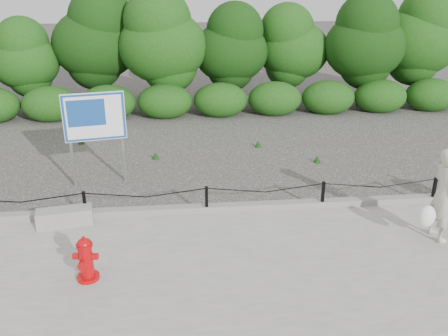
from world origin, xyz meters
The scene contains 9 objects.
ground centered at (0.00, 0.00, 0.00)m, with size 90.00×90.00×0.00m, color #2D2B28.
sidewalk centered at (0.00, -2.00, 0.04)m, with size 14.00×4.00×0.08m, color gray.
curb centered at (0.00, 0.05, 0.15)m, with size 14.00×0.22×0.14m, color slate.
chain_barrier centered at (0.00, 0.00, 0.46)m, with size 10.06×0.06×0.60m.
treeline centered at (0.77, 8.94, 2.42)m, with size 20.29×3.55×4.31m.
fire_hydrant centered at (-2.11, -2.18, 0.46)m, with size 0.42×0.44×0.79m.
pedestrian centered at (4.29, -1.47, 0.96)m, with size 0.77×0.71×1.82m.
concrete_block centered at (-2.87, -0.25, 0.25)m, with size 1.08×0.38×0.34m, color gray.
advertising_sign centered at (-2.47, 1.91, 1.60)m, with size 1.40×0.35×2.27m.
Camera 1 is at (-0.51, -8.94, 4.74)m, focal length 38.00 mm.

